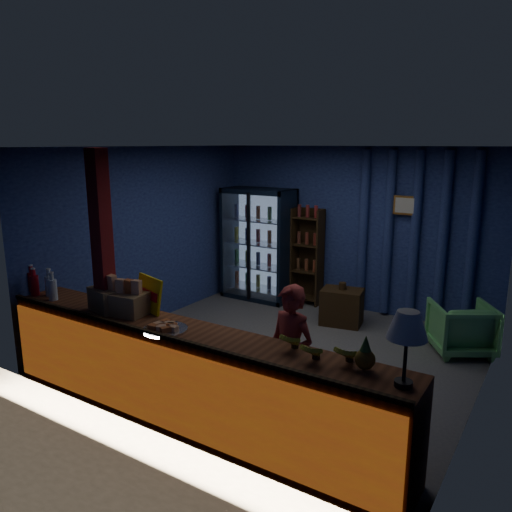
{
  "coord_description": "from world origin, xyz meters",
  "views": [
    {
      "loc": [
        2.92,
        -5.23,
        2.65
      ],
      "look_at": [
        -0.29,
        -0.2,
        1.29
      ],
      "focal_mm": 35.0,
      "sensor_mm": 36.0,
      "label": 1
    }
  ],
  "objects_px": {
    "shopkeeper": "(290,356)",
    "pastry_tray": "(165,328)",
    "green_chair": "(461,328)",
    "table_lamp": "(407,328)"
  },
  "relations": [
    {
      "from": "pastry_tray",
      "to": "table_lamp",
      "type": "height_order",
      "value": "table_lamp"
    },
    {
      "from": "green_chair",
      "to": "table_lamp",
      "type": "xyz_separation_m",
      "value": [
        0.15,
        -3.18,
        1.06
      ]
    },
    {
      "from": "pastry_tray",
      "to": "shopkeeper",
      "type": "bearing_deg",
      "value": 33.41
    },
    {
      "from": "shopkeeper",
      "to": "green_chair",
      "type": "height_order",
      "value": "shopkeeper"
    },
    {
      "from": "shopkeeper",
      "to": "pastry_tray",
      "type": "xyz_separation_m",
      "value": [
        -0.97,
        -0.64,
        0.29
      ]
    },
    {
      "from": "shopkeeper",
      "to": "table_lamp",
      "type": "height_order",
      "value": "table_lamp"
    },
    {
      "from": "green_chair",
      "to": "pastry_tray",
      "type": "bearing_deg",
      "value": 26.64
    },
    {
      "from": "pastry_tray",
      "to": "green_chair",
      "type": "bearing_deg",
      "value": 58.36
    },
    {
      "from": "shopkeeper",
      "to": "table_lamp",
      "type": "bearing_deg",
      "value": -12.96
    },
    {
      "from": "shopkeeper",
      "to": "pastry_tray",
      "type": "height_order",
      "value": "shopkeeper"
    }
  ]
}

